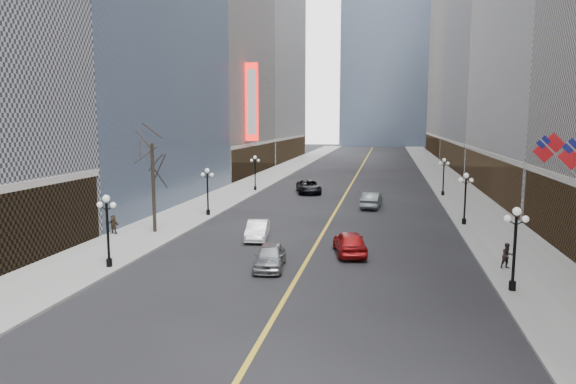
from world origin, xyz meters
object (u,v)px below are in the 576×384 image
at_px(car_sb_mid, 350,242).
at_px(streetlamp_east_1, 515,240).
at_px(streetlamp_west_3, 255,169).
at_px(car_nb_near, 270,256).
at_px(streetlamp_west_1, 107,223).
at_px(streetlamp_west_2, 208,187).
at_px(car_nb_mid, 257,230).
at_px(streetlamp_east_3, 444,173).
at_px(car_sb_far, 372,200).
at_px(car_nb_far, 309,187).
at_px(streetlamp_east_2, 465,193).

bearing_deg(car_sb_mid, streetlamp_east_1, 132.84).
bearing_deg(streetlamp_west_3, car_sb_mid, -63.98).
distance_m(streetlamp_west_3, car_nb_near, 35.40).
bearing_deg(streetlamp_west_1, car_sb_mid, 23.85).
bearing_deg(streetlamp_east_1, streetlamp_west_2, 142.67).
xyz_separation_m(streetlamp_east_1, car_sb_mid, (-9.15, 6.39, -2.07)).
bearing_deg(car_sb_mid, car_nb_mid, -35.48).
relative_size(streetlamp_east_3, streetlamp_west_1, 1.00).
xyz_separation_m(streetlamp_east_1, streetlamp_west_1, (-23.60, 0.00, 0.00)).
xyz_separation_m(streetlamp_east_1, car_sb_far, (-8.28, 25.89, -2.06)).
distance_m(streetlamp_west_2, car_sb_mid, 18.65).
relative_size(streetlamp_west_1, car_sb_far, 0.89).
bearing_deg(car_nb_far, streetlamp_east_2, -61.90).
bearing_deg(car_sb_mid, car_sb_far, -104.80).
distance_m(streetlamp_west_2, car_nb_mid, 11.22).
bearing_deg(car_nb_near, streetlamp_west_1, -174.49).
relative_size(streetlamp_west_2, car_nb_near, 1.02).
distance_m(streetlamp_east_2, streetlamp_west_2, 23.60).
bearing_deg(streetlamp_west_3, streetlamp_east_2, -37.33).
distance_m(car_sb_mid, car_sb_far, 19.52).
height_order(streetlamp_west_2, streetlamp_west_3, same).
bearing_deg(car_nb_far, streetlamp_west_1, -116.43).
height_order(streetlamp_east_1, car_nb_mid, streetlamp_east_1).
distance_m(streetlamp_east_2, streetlamp_west_1, 29.68).
distance_m(streetlamp_east_2, car_sb_mid, 14.93).
height_order(streetlamp_east_1, car_sb_far, streetlamp_east_1).
xyz_separation_m(streetlamp_west_1, car_sb_mid, (14.45, 6.39, -2.07)).
bearing_deg(streetlamp_west_1, streetlamp_east_1, 0.00).
bearing_deg(streetlamp_east_1, car_sb_far, 107.72).
bearing_deg(car_nb_mid, streetlamp_west_2, 121.96).
height_order(streetlamp_east_2, streetlamp_west_2, same).
bearing_deg(car_nb_mid, streetlamp_east_3, 49.99).
height_order(streetlamp_east_1, streetlamp_west_3, same).
bearing_deg(car_sb_far, car_nb_far, -44.65).
bearing_deg(car_sb_mid, streetlamp_west_2, -51.01).
relative_size(streetlamp_west_2, car_nb_mid, 1.02).
bearing_deg(streetlamp_west_3, streetlamp_east_1, -56.75).
distance_m(streetlamp_east_1, car_nb_far, 39.23).
height_order(streetlamp_east_3, streetlamp_west_1, same).
xyz_separation_m(streetlamp_east_3, car_sb_mid, (-9.15, -29.61, -2.07)).
relative_size(car_nb_mid, car_nb_far, 0.74).
xyz_separation_m(car_nb_near, car_nb_mid, (-2.73, 7.50, -0.03)).
height_order(streetlamp_east_1, streetlamp_east_2, same).
bearing_deg(streetlamp_east_1, car_sb_mid, 145.07).
height_order(car_nb_near, car_sb_far, car_sb_far).
xyz_separation_m(streetlamp_west_1, car_nb_mid, (7.07, 9.56, -2.17)).
distance_m(streetlamp_east_1, streetlamp_east_3, 36.00).
height_order(streetlamp_east_2, car_nb_mid, streetlamp_east_2).
bearing_deg(car_nb_far, car_nb_near, -100.53).
bearing_deg(car_sb_mid, streetlamp_west_3, -76.22).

